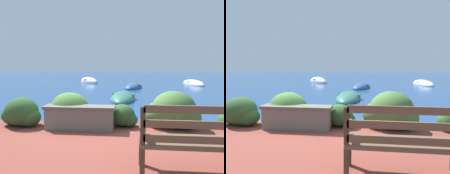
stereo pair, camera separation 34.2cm
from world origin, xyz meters
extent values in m
plane|color=navy|center=(0.00, 0.00, 0.00)|extent=(80.00, 80.00, 0.00)
cube|color=#433123|center=(0.97, -2.14, 0.42)|extent=(0.06, 0.06, 0.40)
cube|color=#433123|center=(0.97, -2.56, 0.42)|extent=(0.06, 0.06, 0.40)
cube|color=brown|center=(1.65, -2.35, 0.65)|extent=(1.41, 0.48, 0.05)
cube|color=brown|center=(1.65, -2.56, 0.75)|extent=(1.34, 0.04, 0.09)
cube|color=brown|center=(1.65, -2.56, 0.93)|extent=(1.34, 0.04, 0.09)
cube|color=brown|center=(1.65, -2.56, 1.10)|extent=(1.34, 0.04, 0.09)
cube|color=#433123|center=(0.97, -2.56, 0.90)|extent=(0.06, 0.04, 0.45)
cube|color=brown|center=(0.97, -2.35, 0.85)|extent=(0.07, 0.43, 0.05)
cube|color=#666056|center=(-0.28, -0.60, 0.45)|extent=(1.44, 0.35, 0.45)
cube|color=#565249|center=(-0.28, -0.60, 0.70)|extent=(1.52, 0.39, 0.06)
ellipsoid|color=#284C23|center=(-1.66, -0.44, 0.54)|extent=(0.76, 0.69, 0.65)
ellipsoid|color=#284C23|center=(-1.87, -0.39, 0.45)|extent=(0.57, 0.51, 0.46)
ellipsoid|color=#284C23|center=(-1.47, -0.48, 0.43)|extent=(0.53, 0.48, 0.42)
ellipsoid|color=#426B33|center=(-0.60, -0.26, 0.60)|extent=(0.89, 0.80, 0.75)
ellipsoid|color=#426B33|center=(-0.84, -0.19, 0.49)|extent=(0.66, 0.60, 0.53)
ellipsoid|color=#426B33|center=(-0.38, -0.30, 0.46)|extent=(0.62, 0.56, 0.49)
ellipsoid|color=#284C23|center=(0.61, -0.25, 0.47)|extent=(0.59, 0.53, 0.50)
ellipsoid|color=#284C23|center=(0.44, -0.21, 0.40)|extent=(0.44, 0.40, 0.35)
ellipsoid|color=#284C23|center=(0.75, -0.28, 0.38)|extent=(0.41, 0.37, 0.32)
ellipsoid|color=#426B33|center=(1.74, -0.27, 0.63)|extent=(0.96, 0.86, 0.81)
ellipsoid|color=#426B33|center=(1.47, -0.20, 0.51)|extent=(0.72, 0.65, 0.57)
ellipsoid|color=#426B33|center=(1.98, -0.32, 0.48)|extent=(0.67, 0.60, 0.53)
ellipsoid|color=#2D5628|center=(2.91, -0.28, 0.41)|extent=(0.48, 0.43, 0.38)
ellipsoid|color=#336B5B|center=(0.37, 4.83, 0.05)|extent=(1.20, 2.83, 0.62)
torus|color=#304F46|center=(0.37, 4.83, 0.22)|extent=(1.15, 1.15, 0.07)
cube|color=#846647|center=(0.39, 5.25, 0.19)|extent=(0.88, 0.15, 0.04)
cube|color=#846647|center=(0.36, 4.48, 0.19)|extent=(0.88, 0.15, 0.04)
ellipsoid|color=#2D517A|center=(0.85, 9.69, 0.05)|extent=(1.57, 2.69, 0.63)
torus|color=#2D4157|center=(0.85, 9.69, 0.22)|extent=(1.23, 1.23, 0.07)
cube|color=#846647|center=(0.94, 10.06, 0.19)|extent=(0.81, 0.31, 0.04)
cube|color=#846647|center=(0.77, 9.39, 0.19)|extent=(0.81, 0.31, 0.04)
ellipsoid|color=silver|center=(5.57, 12.73, 0.05)|extent=(1.54, 3.25, 0.70)
torus|color=gray|center=(5.57, 12.73, 0.24)|extent=(1.18, 1.18, 0.07)
cube|color=#846647|center=(5.49, 13.19, 0.21)|extent=(0.81, 0.26, 0.04)
cube|color=#846647|center=(5.64, 12.34, 0.21)|extent=(0.81, 0.26, 0.04)
ellipsoid|color=silver|center=(-3.10, 13.89, 0.06)|extent=(2.44, 2.82, 0.84)
torus|color=gray|center=(-3.10, 13.89, 0.29)|extent=(1.30, 1.30, 0.07)
cube|color=#846647|center=(-2.84, 13.55, 0.26)|extent=(0.65, 0.53, 0.04)
cube|color=#846647|center=(-3.31, 14.17, 0.26)|extent=(0.65, 0.53, 0.04)
sphere|color=white|center=(-1.70, 3.53, 0.09)|extent=(0.50, 0.50, 0.50)
torus|color=navy|center=(-1.70, 3.53, 0.09)|extent=(0.55, 0.55, 0.06)
camera|label=1|loc=(0.86, -5.07, 1.61)|focal=35.00mm
camera|label=2|loc=(1.20, -5.03, 1.61)|focal=35.00mm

